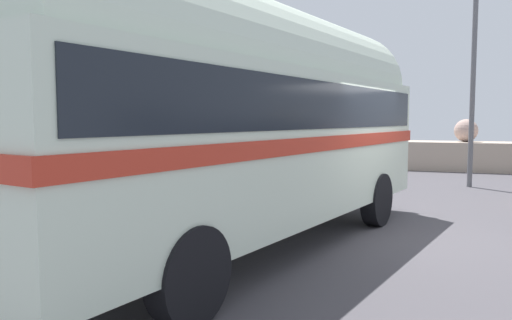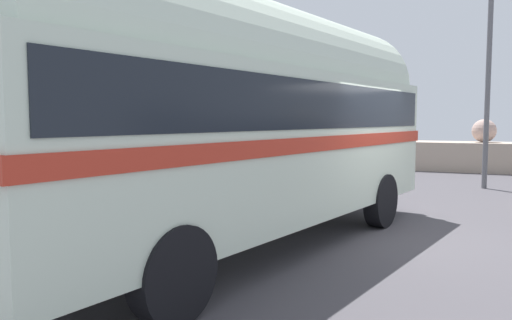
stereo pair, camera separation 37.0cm
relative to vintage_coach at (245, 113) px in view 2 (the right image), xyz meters
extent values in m
cube|color=#454247|center=(1.83, 1.65, -2.04)|extent=(32.00, 26.00, 0.02)
cube|color=tan|center=(1.83, 13.45, -1.50)|extent=(31.36, 1.80, 1.10)
sphere|color=#AE8E8B|center=(-10.22, 13.22, -0.36)|extent=(1.17, 1.17, 1.17)
cube|color=tan|center=(-6.76, 13.85, -0.59)|extent=(0.75, 0.60, 0.72)
cube|color=tan|center=(-3.30, 13.82, -0.46)|extent=(1.22, 1.25, 0.97)
sphere|color=#B7A595|center=(0.09, 13.82, -0.57)|extent=(0.76, 0.76, 0.76)
sphere|color=tan|center=(3.64, 13.53, -0.52)|extent=(0.86, 0.86, 0.86)
cylinder|color=black|center=(-0.51, 2.78, -1.55)|extent=(0.48, 1.00, 0.96)
cylinder|color=black|center=(1.64, 2.30, -1.55)|extent=(0.48, 1.00, 0.96)
cylinder|color=black|center=(-1.65, -2.31, -1.55)|extent=(0.48, 1.00, 0.96)
cylinder|color=black|center=(0.51, -2.79, -1.55)|extent=(0.48, 1.00, 0.96)
cube|color=silver|center=(0.00, 0.00, -0.48)|extent=(4.17, 8.72, 2.10)
cylinder|color=silver|center=(0.00, 0.00, 0.57)|extent=(3.90, 8.35, 2.20)
cube|color=red|center=(0.00, 0.00, -0.42)|extent=(4.24, 8.81, 0.20)
cube|color=black|center=(0.00, 0.00, 0.10)|extent=(4.13, 8.40, 0.64)
cube|color=silver|center=(0.93, 4.16, -1.35)|extent=(2.26, 0.65, 0.28)
cylinder|color=#5B5B60|center=(3.53, 8.50, 1.16)|extent=(0.14, 0.14, 6.41)
camera|label=1|loc=(2.67, -6.82, -0.09)|focal=34.64mm
camera|label=2|loc=(3.01, -6.68, -0.09)|focal=34.64mm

